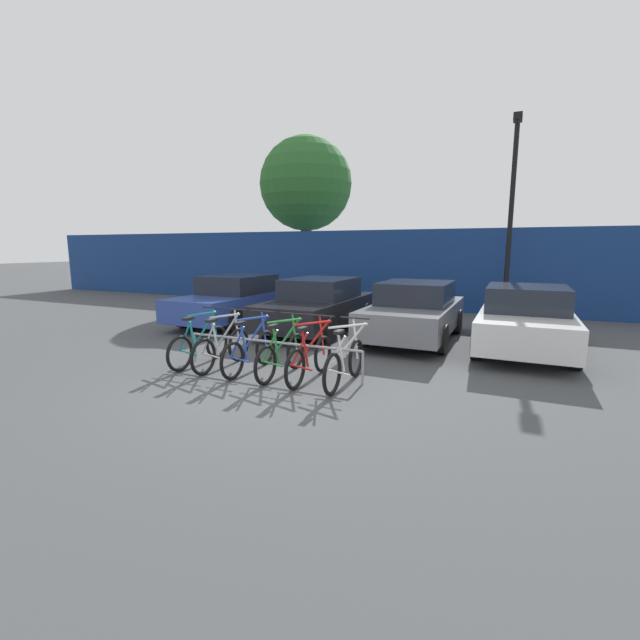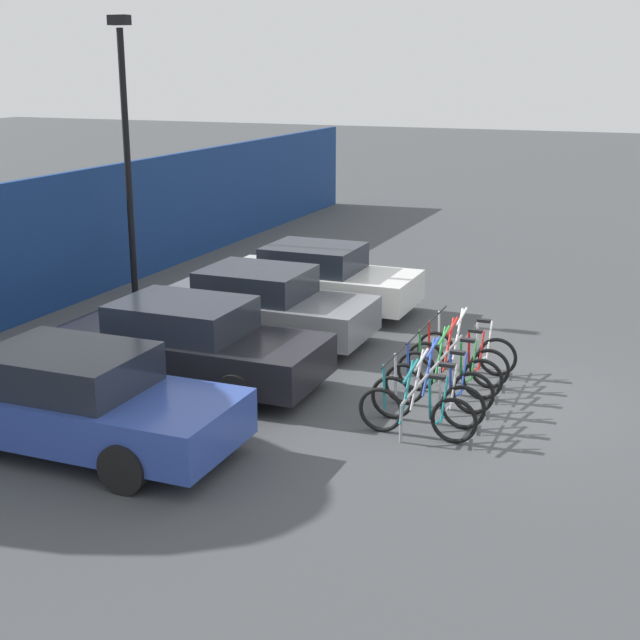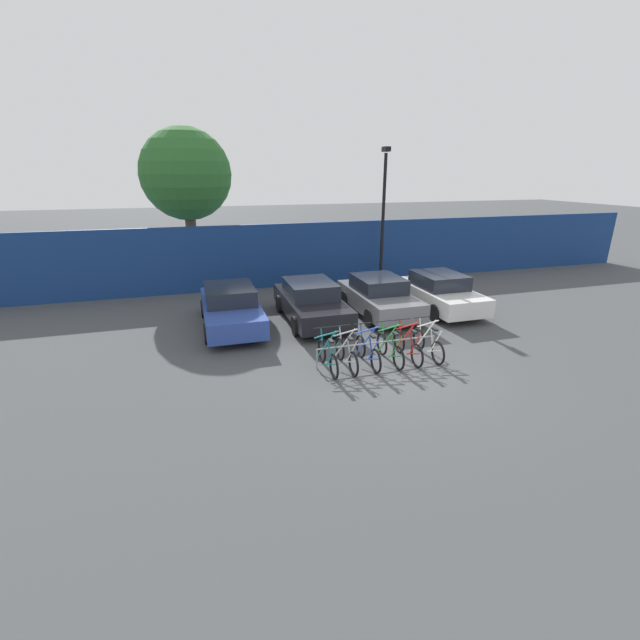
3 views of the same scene
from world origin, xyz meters
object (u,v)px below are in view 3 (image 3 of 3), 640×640
object	(u,v)px
bicycle_teal	(328,357)
lamp_post	(383,211)
car_grey	(379,296)
bike_rack	(377,345)
bicycle_red	(408,347)
bicycle_white	(428,344)
car_black	(311,301)
bicycle_blue	(368,352)
car_white	(439,292)
bicycle_silver	(347,354)
car_blue	(231,307)
tree_behind_hoarding	(186,175)
bicycle_green	(390,349)

from	to	relation	value
bicycle_teal	lamp_post	world-z (taller)	lamp_post
bicycle_teal	car_grey	xyz separation A→B (m)	(3.21, 3.95, 0.31)
bike_rack	bicycle_red	distance (m)	0.87
bike_rack	lamp_post	xyz separation A→B (m)	(3.62, 7.83, 2.86)
bicycle_white	car_grey	xyz separation A→B (m)	(0.24, 3.95, 0.31)
bicycle_teal	car_black	world-z (taller)	car_black
bicycle_red	lamp_post	world-z (taller)	lamp_post
bicycle_blue	bicycle_white	size ratio (longest dim) A/B	1.00
bicycle_red	bike_rack	bearing A→B (deg)	173.45
bicycle_blue	car_white	bearing A→B (deg)	38.87
bicycle_blue	bicycle_red	world-z (taller)	same
bicycle_red	car_grey	xyz separation A→B (m)	(0.87, 3.95, 0.31)
car_black	car_white	bearing A→B (deg)	-2.42
bicycle_teal	car_grey	distance (m)	5.10
car_black	car_white	xyz separation A→B (m)	(4.97, -0.21, -0.00)
bicycle_silver	car_blue	distance (m)	4.90
car_black	bicycle_red	bearing A→B (deg)	-67.23
car_grey	car_white	xyz separation A→B (m)	(2.41, -0.15, -0.00)
bicycle_teal	car_blue	size ratio (longest dim) A/B	0.38
bicycle_blue	car_black	world-z (taller)	car_black
bicycle_red	lamp_post	xyz separation A→B (m)	(2.76, 7.97, 2.97)
bicycle_teal	car_white	size ratio (longest dim) A/B	0.42
lamp_post	car_black	bearing A→B (deg)	-138.27
tree_behind_hoarding	car_black	bearing A→B (deg)	-60.95
bicycle_silver	car_blue	size ratio (longest dim) A/B	0.38
bike_rack	bicycle_teal	size ratio (longest dim) A/B	2.06
bike_rack	bicycle_blue	size ratio (longest dim) A/B	2.06
bicycle_white	lamp_post	size ratio (longest dim) A/B	0.29
bicycle_red	tree_behind_hoarding	bearing A→B (deg)	120.12
bicycle_red	bicycle_white	world-z (taller)	same
bicycle_teal	car_black	size ratio (longest dim) A/B	0.39
bicycle_silver	tree_behind_hoarding	bearing A→B (deg)	105.16
bicycle_white	car_black	world-z (taller)	car_black
car_black	lamp_post	distance (m)	6.52
car_black	car_white	distance (m)	4.97
lamp_post	bike_rack	bearing A→B (deg)	-114.81
car_grey	bicycle_red	bearing A→B (deg)	-102.47
bike_rack	tree_behind_hoarding	size ratio (longest dim) A/B	0.51
car_grey	tree_behind_hoarding	world-z (taller)	tree_behind_hoarding
bike_rack	bicycle_green	distance (m)	0.36
bike_rack	lamp_post	bearing A→B (deg)	65.19
bicycle_red	car_grey	bearing A→B (deg)	80.86
car_white	lamp_post	world-z (taller)	lamp_post
bicycle_teal	car_blue	distance (m)	4.64
bicycle_green	car_blue	world-z (taller)	car_blue
car_grey	bicycle_green	bearing A→B (deg)	-109.72
bike_rack	bicycle_green	size ratio (longest dim) A/B	2.06
bicycle_red	car_black	bearing A→B (deg)	116.09
bicycle_white	car_white	world-z (taller)	car_white
bicycle_teal	tree_behind_hoarding	xyz separation A→B (m)	(-3.10, 10.77, 4.46)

